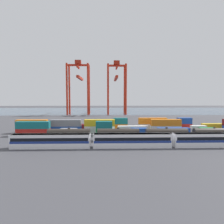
# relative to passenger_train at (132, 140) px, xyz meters

# --- Properties ---
(ground_plane) EXTENTS (420.00, 420.00, 0.00)m
(ground_plane) POSITION_rel_passenger_train_xyz_m (-3.85, 62.11, -2.14)
(ground_plane) COLOR #424247
(harbour_water) EXTENTS (400.00, 110.00, 0.01)m
(harbour_water) POSITION_rel_passenger_train_xyz_m (-3.85, 153.67, -2.14)
(harbour_water) COLOR #384C60
(harbour_water) RESTS_ON ground_plane
(passenger_train) EXTENTS (67.14, 3.14, 3.90)m
(passenger_train) POSITION_rel_passenger_train_xyz_m (0.00, 0.00, 0.00)
(passenger_train) COLOR silver
(passenger_train) RESTS_ON ground_plane
(freight_tank_row) EXTENTS (77.22, 2.85, 4.31)m
(freight_tank_row) POSITION_rel_passenger_train_xyz_m (12.50, 8.75, -0.12)
(freight_tank_row) COLOR #232326
(freight_tank_row) RESTS_ON ground_plane
(shipping_container_0) EXTENTS (12.10, 2.44, 2.60)m
(shipping_container_0) POSITION_rel_passenger_train_xyz_m (-34.21, 18.00, -0.84)
(shipping_container_0) COLOR #AD211C
(shipping_container_0) RESTS_ON ground_plane
(shipping_container_1) EXTENTS (12.10, 2.44, 2.60)m
(shipping_container_1) POSITION_rel_passenger_train_xyz_m (-34.21, 18.00, 1.76)
(shipping_container_1) COLOR #146066
(shipping_container_1) RESTS_ON shipping_container_0
(shipping_container_2) EXTENTS (6.04, 2.44, 2.60)m
(shipping_container_2) POSITION_rel_passenger_train_xyz_m (-21.16, 18.00, -0.84)
(shipping_container_2) COLOR slate
(shipping_container_2) RESTS_ON ground_plane
(shipping_container_3) EXTENTS (6.04, 2.44, 2.60)m
(shipping_container_3) POSITION_rel_passenger_train_xyz_m (-8.10, 18.00, -0.84)
(shipping_container_3) COLOR #197538
(shipping_container_3) RESTS_ON ground_plane
(shipping_container_4) EXTENTS (6.04, 2.44, 2.60)m
(shipping_container_4) POSITION_rel_passenger_train_xyz_m (-8.10, 18.00, 1.76)
(shipping_container_4) COLOR #146066
(shipping_container_4) RESTS_ON shipping_container_3
(shipping_container_5) EXTENTS (6.04, 2.44, 2.60)m
(shipping_container_5) POSITION_rel_passenger_train_xyz_m (4.96, 18.00, -0.84)
(shipping_container_5) COLOR #1C4299
(shipping_container_5) RESTS_ON ground_plane
(shipping_container_6) EXTENTS (12.10, 2.44, 2.60)m
(shipping_container_6) POSITION_rel_passenger_train_xyz_m (18.01, 18.00, -0.84)
(shipping_container_6) COLOR #1C4299
(shipping_container_6) RESTS_ON ground_plane
(shipping_container_7) EXTENTS (6.04, 2.44, 2.60)m
(shipping_container_7) POSITION_rel_passenger_train_xyz_m (31.07, 18.00, -0.84)
(shipping_container_7) COLOR #197538
(shipping_container_7) RESTS_ON ground_plane
(shipping_container_10) EXTENTS (12.10, 2.44, 2.60)m
(shipping_container_10) POSITION_rel_passenger_train_xyz_m (-36.80, 23.67, -0.84)
(shipping_container_10) COLOR #1C4299
(shipping_container_10) RESTS_ON ground_plane
(shipping_container_11) EXTENTS (12.10, 2.44, 2.60)m
(shipping_container_11) POSITION_rel_passenger_train_xyz_m (-36.80, 23.67, 1.76)
(shipping_container_11) COLOR orange
(shipping_container_11) RESTS_ON shipping_container_10
(shipping_container_12) EXTENTS (12.10, 2.44, 2.60)m
(shipping_container_12) POSITION_rel_passenger_train_xyz_m (-23.38, 23.67, -0.84)
(shipping_container_12) COLOR #1C4299
(shipping_container_12) RESTS_ON ground_plane
(shipping_container_13) EXTENTS (12.10, 2.44, 2.60)m
(shipping_container_13) POSITION_rel_passenger_train_xyz_m (-23.38, 23.67, 1.76)
(shipping_container_13) COLOR slate
(shipping_container_13) RESTS_ON shipping_container_12
(shipping_container_14) EXTENTS (12.10, 2.44, 2.60)m
(shipping_container_14) POSITION_rel_passenger_train_xyz_m (-9.97, 23.67, -0.84)
(shipping_container_14) COLOR silver
(shipping_container_14) RESTS_ON ground_plane
(shipping_container_15) EXTENTS (12.10, 2.44, 2.60)m
(shipping_container_15) POSITION_rel_passenger_train_xyz_m (-9.97, 23.67, 1.76)
(shipping_container_15) COLOR gold
(shipping_container_15) RESTS_ON shipping_container_14
(shipping_container_16) EXTENTS (12.10, 2.44, 2.60)m
(shipping_container_16) POSITION_rel_passenger_train_xyz_m (3.44, 23.67, -0.84)
(shipping_container_16) COLOR silver
(shipping_container_16) RESTS_ON ground_plane
(shipping_container_17) EXTENTS (12.10, 2.44, 2.60)m
(shipping_container_17) POSITION_rel_passenger_train_xyz_m (16.86, 23.67, -0.84)
(shipping_container_17) COLOR silver
(shipping_container_17) RESTS_ON ground_plane
(shipping_container_18) EXTENTS (12.10, 2.44, 2.60)m
(shipping_container_18) POSITION_rel_passenger_train_xyz_m (16.86, 23.67, 1.76)
(shipping_container_18) COLOR orange
(shipping_container_18) RESTS_ON shipping_container_17
(shipping_container_19) EXTENTS (6.04, 2.44, 2.60)m
(shipping_container_19) POSITION_rel_passenger_train_xyz_m (30.27, 23.67, -0.84)
(shipping_container_19) COLOR silver
(shipping_container_19) RESTS_ON ground_plane
(shipping_container_22) EXTENTS (12.10, 2.44, 2.60)m
(shipping_container_22) POSITION_rel_passenger_train_xyz_m (-29.05, 29.34, -0.84)
(shipping_container_22) COLOR silver
(shipping_container_22) RESTS_ON ground_plane
(shipping_container_23) EXTENTS (12.10, 2.44, 2.60)m
(shipping_container_23) POSITION_rel_passenger_train_xyz_m (-15.11, 29.34, -0.84)
(shipping_container_23) COLOR maroon
(shipping_container_23) RESTS_ON ground_plane
(shipping_container_24) EXTENTS (6.04, 2.44, 2.60)m
(shipping_container_24) POSITION_rel_passenger_train_xyz_m (-1.16, 29.34, -0.84)
(shipping_container_24) COLOR orange
(shipping_container_24) RESTS_ON ground_plane
(shipping_container_25) EXTENTS (6.04, 2.44, 2.60)m
(shipping_container_25) POSITION_rel_passenger_train_xyz_m (-1.16, 29.34, 1.76)
(shipping_container_25) COLOR #146066
(shipping_container_25) RESTS_ON shipping_container_24
(shipping_container_26) EXTENTS (12.10, 2.44, 2.60)m
(shipping_container_26) POSITION_rel_passenger_train_xyz_m (12.78, 29.34, -0.84)
(shipping_container_26) COLOR silver
(shipping_container_26) RESTS_ON ground_plane
(shipping_container_27) EXTENTS (12.10, 2.44, 2.60)m
(shipping_container_27) POSITION_rel_passenger_train_xyz_m (12.78, 29.34, 1.76)
(shipping_container_27) COLOR orange
(shipping_container_27) RESTS_ON shipping_container_26
(shipping_container_28) EXTENTS (6.04, 2.44, 2.60)m
(shipping_container_28) POSITION_rel_passenger_train_xyz_m (26.73, 29.34, -0.84)
(shipping_container_28) COLOR #AD211C
(shipping_container_28) RESTS_ON ground_plane
(shipping_container_29) EXTENTS (6.04, 2.44, 2.60)m
(shipping_container_29) POSITION_rel_passenger_train_xyz_m (26.73, 29.34, 1.76)
(shipping_container_29) COLOR #1C4299
(shipping_container_29) RESTS_ON shipping_container_28
(shipping_container_30) EXTENTS (12.10, 2.44, 2.60)m
(shipping_container_30) POSITION_rel_passenger_train_xyz_m (40.67, 29.34, -0.84)
(shipping_container_30) COLOR gold
(shipping_container_30) RESTS_ON ground_plane
(gantry_crane_west) EXTENTS (18.53, 33.40, 44.65)m
(gantry_crane_west) POSITION_rel_passenger_train_xyz_m (-30.43, 112.93, 24.75)
(gantry_crane_west) COLOR red
(gantry_crane_west) RESTS_ON ground_plane
(gantry_crane_central) EXTENTS (16.07, 37.55, 44.38)m
(gantry_crane_central) POSITION_rel_passenger_train_xyz_m (1.55, 113.54, 24.67)
(gantry_crane_central) COLOR red
(gantry_crane_central) RESTS_ON ground_plane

